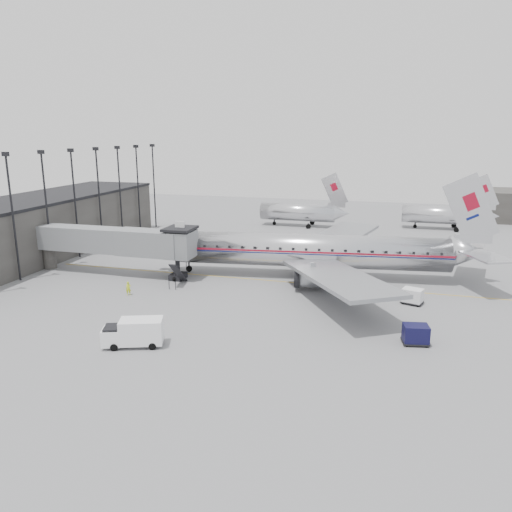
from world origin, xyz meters
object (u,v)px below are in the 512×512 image
Objects in this scene: baggage_cart_white at (412,296)px; ramp_worker at (128,288)px; airliner at (317,251)px; baggage_cart_navy at (416,334)px; service_van at (134,332)px.

ramp_worker is at bearing -151.89° from baggage_cart_white.
ramp_worker is at bearing -153.40° from airliner.
baggage_cart_navy is 30.44m from ramp_worker.
airliner reaches higher than baggage_cart_navy.
airliner is at bearing 111.71° from baggage_cart_navy.
service_van is 13.92m from ramp_worker.
service_van reaches higher than baggage_cart_navy.
baggage_cart_navy reaches higher than ramp_worker.
baggage_cart_white is at bearing -39.92° from airliner.
airliner is 21.07m from baggage_cart_navy.
airliner is 27.15m from service_van.
baggage_cart_white reaches higher than ramp_worker.
baggage_cart_navy is at bearing -40.13° from ramp_worker.
airliner is 27.25× the size of ramp_worker.
baggage_cart_navy is 0.99× the size of baggage_cart_white.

